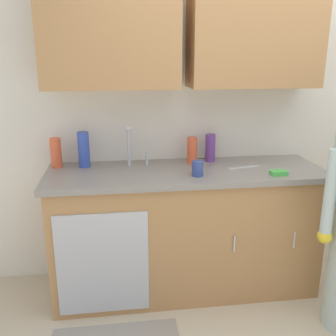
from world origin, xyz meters
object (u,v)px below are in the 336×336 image
object	(u,v)px
sink	(136,173)
bottle_cleaner_spray	(56,153)
bottle_water_tall	(84,150)
cup_by_sink	(198,168)
sponge	(279,173)
bottle_dish_liquid	(210,148)
knife_on_counter	(244,167)
bottle_water_short	(192,150)

from	to	relation	value
sink	bottle_cleaner_spray	size ratio (longest dim) A/B	2.32
sink	bottle_water_tall	distance (m)	0.42
cup_by_sink	sponge	bearing A→B (deg)	-5.46
bottle_dish_liquid	knife_on_counter	bearing A→B (deg)	-45.04
bottle_water_tall	sponge	distance (m)	1.37
sink	sponge	size ratio (longest dim) A/B	4.55
cup_by_sink	knife_on_counter	size ratio (longest dim) A/B	0.43
bottle_water_short	bottle_dish_liquid	distance (m)	0.15
sink	bottle_cleaner_spray	xyz separation A→B (m)	(-0.56, 0.17, 0.12)
bottle_water_short	knife_on_counter	distance (m)	0.40
bottle_water_tall	bottle_cleaner_spray	bearing A→B (deg)	174.52
bottle_cleaner_spray	knife_on_counter	bearing A→B (deg)	-8.38
sink	bottle_water_tall	bearing A→B (deg)	156.66
bottle_water_tall	cup_by_sink	xyz separation A→B (m)	(0.77, -0.32, -0.08)
bottle_cleaner_spray	sponge	bearing A→B (deg)	-14.57
bottle_dish_liquid	cup_by_sink	bearing A→B (deg)	-116.03
bottle_water_tall	bottle_dish_liquid	size ratio (longest dim) A/B	1.23
bottle_water_tall	bottle_cleaner_spray	xyz separation A→B (m)	(-0.20, 0.02, -0.02)
bottle_water_tall	bottle_water_short	xyz separation A→B (m)	(0.79, -0.00, -0.03)
knife_on_counter	sink	bearing A→B (deg)	-12.24
bottle_water_short	bottle_dish_liquid	bearing A→B (deg)	11.47
knife_on_counter	bottle_dish_liquid	bearing A→B (deg)	-55.61
bottle_cleaner_spray	sponge	xyz separation A→B (m)	(1.52, -0.39, -0.09)
bottle_cleaner_spray	knife_on_counter	xyz separation A→B (m)	(1.34, -0.20, -0.10)
bottle_dish_liquid	bottle_water_tall	bearing A→B (deg)	-178.41
bottle_water_short	bottle_cleaner_spray	bearing A→B (deg)	178.68
bottle_water_short	knife_on_counter	world-z (taller)	bottle_water_short
bottle_water_tall	knife_on_counter	world-z (taller)	bottle_water_tall
bottle_water_tall	knife_on_counter	bearing A→B (deg)	-8.88
sink	knife_on_counter	size ratio (longest dim) A/B	2.08
sink	sponge	xyz separation A→B (m)	(0.96, -0.22, 0.03)
bottle_water_tall	knife_on_counter	xyz separation A→B (m)	(1.14, -0.18, -0.13)
bottle_water_tall	bottle_water_short	size ratio (longest dim) A/B	1.30
bottle_dish_liquid	sink	bearing A→B (deg)	-162.51
sink	bottle_cleaner_spray	distance (m)	0.60
bottle_cleaner_spray	knife_on_counter	size ratio (longest dim) A/B	0.90
bottle_cleaner_spray	knife_on_counter	world-z (taller)	bottle_cleaner_spray
cup_by_sink	bottle_water_tall	bearing A→B (deg)	157.21
sink	bottle_water_short	world-z (taller)	sink
sink	bottle_cleaner_spray	bearing A→B (deg)	162.66
bottle_water_short	knife_on_counter	xyz separation A→B (m)	(0.35, -0.17, -0.10)
bottle_cleaner_spray	sponge	world-z (taller)	bottle_cleaner_spray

